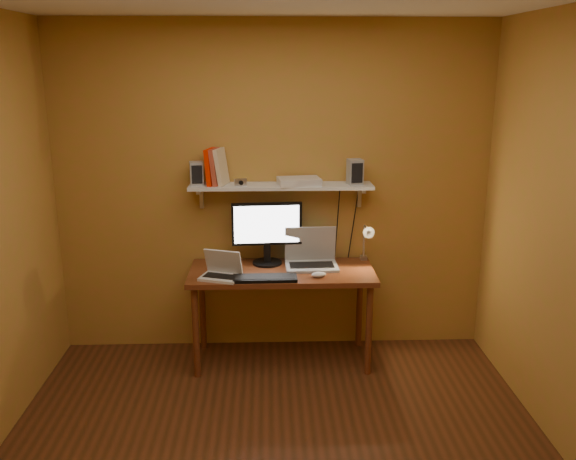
{
  "coord_description": "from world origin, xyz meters",
  "views": [
    {
      "loc": [
        -0.04,
        -3.1,
        2.27
      ],
      "look_at": [
        0.1,
        1.18,
        1.09
      ],
      "focal_mm": 38.0,
      "sensor_mm": 36.0,
      "label": 1
    }
  ],
  "objects_px": {
    "laptop": "(311,256)",
    "desk_lamp": "(367,238)",
    "netbook": "(222,270)",
    "speaker_right": "(355,172)",
    "keyboard": "(265,278)",
    "wall_shelf": "(281,186)",
    "monitor": "(267,230)",
    "router": "(299,181)",
    "shelf_camera": "(240,182)",
    "desk": "(282,281)",
    "mouse": "(319,275)",
    "speaker_left": "(197,173)"
  },
  "relations": [
    {
      "from": "netbook",
      "to": "desk_lamp",
      "type": "xyz_separation_m",
      "value": [
        1.1,
        0.27,
        0.15
      ]
    },
    {
      "from": "netbook",
      "to": "speaker_right",
      "type": "height_order",
      "value": "speaker_right"
    },
    {
      "from": "keyboard",
      "to": "desk_lamp",
      "type": "relative_size",
      "value": 1.24
    },
    {
      "from": "desk",
      "to": "mouse",
      "type": "bearing_deg",
      "value": -31.54
    },
    {
      "from": "keyboard",
      "to": "router",
      "type": "height_order",
      "value": "router"
    },
    {
      "from": "mouse",
      "to": "speaker_right",
      "type": "xyz_separation_m",
      "value": [
        0.29,
        0.34,
        0.7
      ]
    },
    {
      "from": "speaker_right",
      "to": "laptop",
      "type": "bearing_deg",
      "value": -177.7
    },
    {
      "from": "desk",
      "to": "monitor",
      "type": "relative_size",
      "value": 2.58
    },
    {
      "from": "laptop",
      "to": "router",
      "type": "relative_size",
      "value": 1.28
    },
    {
      "from": "desk",
      "to": "monitor",
      "type": "xyz_separation_m",
      "value": [
        -0.11,
        0.16,
        0.36
      ]
    },
    {
      "from": "wall_shelf",
      "to": "shelf_camera",
      "type": "distance_m",
      "value": 0.31
    },
    {
      "from": "monitor",
      "to": "shelf_camera",
      "type": "height_order",
      "value": "shelf_camera"
    },
    {
      "from": "mouse",
      "to": "shelf_camera",
      "type": "height_order",
      "value": "shelf_camera"
    },
    {
      "from": "desk",
      "to": "speaker_right",
      "type": "height_order",
      "value": "speaker_right"
    },
    {
      "from": "router",
      "to": "speaker_left",
      "type": "bearing_deg",
      "value": 178.62
    },
    {
      "from": "monitor",
      "to": "desk_lamp",
      "type": "bearing_deg",
      "value": -6.31
    },
    {
      "from": "monitor",
      "to": "laptop",
      "type": "bearing_deg",
      "value": -12.13
    },
    {
      "from": "laptop",
      "to": "router",
      "type": "xyz_separation_m",
      "value": [
        -0.09,
        0.07,
        0.57
      ]
    },
    {
      "from": "speaker_right",
      "to": "keyboard",
      "type": "bearing_deg",
      "value": -160.09
    },
    {
      "from": "desk_lamp",
      "to": "speaker_right",
      "type": "xyz_separation_m",
      "value": [
        -0.1,
        0.05,
        0.51
      ]
    },
    {
      "from": "keyboard",
      "to": "netbook",
      "type": "bearing_deg",
      "value": 167.69
    },
    {
      "from": "desk",
      "to": "keyboard",
      "type": "xyz_separation_m",
      "value": [
        -0.13,
        -0.21,
        0.1
      ]
    },
    {
      "from": "laptop",
      "to": "mouse",
      "type": "distance_m",
      "value": 0.28
    },
    {
      "from": "desk",
      "to": "speaker_left",
      "type": "height_order",
      "value": "speaker_left"
    },
    {
      "from": "shelf_camera",
      "to": "router",
      "type": "xyz_separation_m",
      "value": [
        0.44,
        0.04,
        -0.0
      ]
    },
    {
      "from": "desk",
      "to": "router",
      "type": "relative_size",
      "value": 4.43
    },
    {
      "from": "wall_shelf",
      "to": "netbook",
      "type": "relative_size",
      "value": 4.26
    },
    {
      "from": "mouse",
      "to": "wall_shelf",
      "type": "bearing_deg",
      "value": 116.22
    },
    {
      "from": "netbook",
      "to": "router",
      "type": "height_order",
      "value": "router"
    },
    {
      "from": "monitor",
      "to": "speaker_right",
      "type": "distance_m",
      "value": 0.81
    },
    {
      "from": "keyboard",
      "to": "shelf_camera",
      "type": "bearing_deg",
      "value": 115.9
    },
    {
      "from": "mouse",
      "to": "speaker_left",
      "type": "relative_size",
      "value": 0.61
    },
    {
      "from": "wall_shelf",
      "to": "netbook",
      "type": "bearing_deg",
      "value": -142.41
    },
    {
      "from": "laptop",
      "to": "netbook",
      "type": "bearing_deg",
      "value": -160.78
    },
    {
      "from": "speaker_left",
      "to": "shelf_camera",
      "type": "bearing_deg",
      "value": -19.36
    },
    {
      "from": "netbook",
      "to": "keyboard",
      "type": "bearing_deg",
      "value": 7.35
    },
    {
      "from": "monitor",
      "to": "speaker_right",
      "type": "relative_size",
      "value": 2.82
    },
    {
      "from": "laptop",
      "to": "mouse",
      "type": "bearing_deg",
      "value": -83.56
    },
    {
      "from": "laptop",
      "to": "keyboard",
      "type": "height_order",
      "value": "laptop"
    },
    {
      "from": "keyboard",
      "to": "monitor",
      "type": "bearing_deg",
      "value": 86.42
    },
    {
      "from": "laptop",
      "to": "desk_lamp",
      "type": "xyz_separation_m",
      "value": [
        0.43,
        0.02,
        0.13
      ]
    },
    {
      "from": "desk_lamp",
      "to": "shelf_camera",
      "type": "distance_m",
      "value": 1.06
    },
    {
      "from": "desk_lamp",
      "to": "keyboard",
      "type": "bearing_deg",
      "value": -156.83
    },
    {
      "from": "laptop",
      "to": "netbook",
      "type": "distance_m",
      "value": 0.72
    },
    {
      "from": "netbook",
      "to": "router",
      "type": "xyz_separation_m",
      "value": [
        0.58,
        0.33,
        0.59
      ]
    },
    {
      "from": "router",
      "to": "keyboard",
      "type": "bearing_deg",
      "value": -124.11
    },
    {
      "from": "monitor",
      "to": "speaker_right",
      "type": "bearing_deg",
      "value": -2.08
    },
    {
      "from": "netbook",
      "to": "shelf_camera",
      "type": "relative_size",
      "value": 3.38
    },
    {
      "from": "keyboard",
      "to": "desk_lamp",
      "type": "height_order",
      "value": "desk_lamp"
    },
    {
      "from": "wall_shelf",
      "to": "monitor",
      "type": "height_order",
      "value": "wall_shelf"
    }
  ]
}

